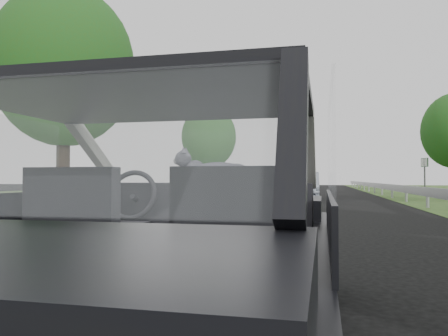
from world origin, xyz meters
The scene contains 10 objects.
subject_car centered at (0.00, 0.00, 0.72)m, with size 1.80×4.00×1.45m, color black.
dashboard centered at (0.00, 0.62, 0.85)m, with size 1.58×0.45×0.30m, color black.
driver_seat centered at (-0.40, -0.29, 0.88)m, with size 0.50×0.72×0.42m, color black.
passenger_seat centered at (0.40, -0.29, 0.88)m, with size 0.50×0.72×0.42m, color black.
steering_wheel centered at (-0.40, 0.33, 0.92)m, with size 0.36×0.36×0.04m, color black.
cat centered at (0.12, 0.67, 1.09)m, with size 0.59×0.18×0.26m, color slate.
other_car centered at (-0.05, 19.16, 0.68)m, with size 1.63×4.12×1.35m, color #979EAE.
highway_sign centered at (7.14, 27.27, 1.17)m, with size 0.09×0.93×2.33m, color #195629.
tree_5 centered at (-9.55, 13.57, 4.36)m, with size 5.75×5.75×8.72m, color #1D591E, non-canonical shape.
tree_6 centered at (-8.72, 33.86, 3.57)m, with size 4.71×4.71×7.14m, color #1D591E, non-canonical shape.
Camera 1 is at (0.86, -2.41, 1.03)m, focal length 35.00 mm.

